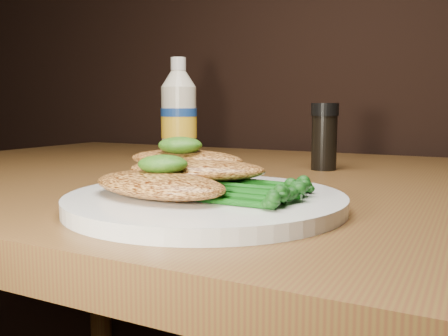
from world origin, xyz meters
The scene contains 9 objects.
plate centered at (0.11, 0.82, 0.76)m, with size 0.27×0.27×0.01m, color white.
chicken_front centered at (0.08, 0.78, 0.78)m, with size 0.15×0.08×0.02m, color #CF8C41.
chicken_mid centered at (0.09, 0.84, 0.78)m, with size 0.14×0.07×0.02m, color #CF8C41.
chicken_back centered at (0.06, 0.87, 0.79)m, with size 0.13×0.07×0.02m, color #CF8C41.
pesto_front centered at (0.08, 0.80, 0.79)m, with size 0.05×0.04×0.02m, color black.
pesto_back centered at (0.06, 0.85, 0.81)m, with size 0.05×0.04×0.02m, color black.
broccolini_bundle centered at (0.15, 0.83, 0.77)m, with size 0.13×0.10×0.02m, color #115112, non-canonical shape.
mayo_bottle centered at (-0.15, 1.18, 0.84)m, with size 0.07×0.07×0.19m, color beige, non-canonical shape.
pepper_grinder centered at (0.13, 1.16, 0.80)m, with size 0.04×0.04×0.10m, color black, non-canonical shape.
Camera 1 is at (0.35, 0.41, 0.85)m, focal length 39.46 mm.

